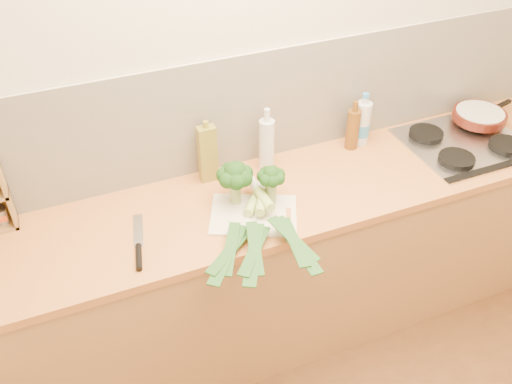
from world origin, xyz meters
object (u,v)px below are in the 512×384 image
gas_hob (466,142)px  skillet (480,115)px  chopping_board (254,215)px  chefs_knife (139,250)px

gas_hob → skillet: 0.21m
gas_hob → skillet: skillet is taller
gas_hob → chopping_board: size_ratio=1.62×
gas_hob → chefs_knife: size_ratio=1.73×
chefs_knife → skillet: 1.87m
chopping_board → chefs_knife: 0.50m
gas_hob → chopping_board: 1.18m
skillet → gas_hob: bearing=-158.5°
chopping_board → gas_hob: bearing=29.2°
gas_hob → chefs_knife: 1.68m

